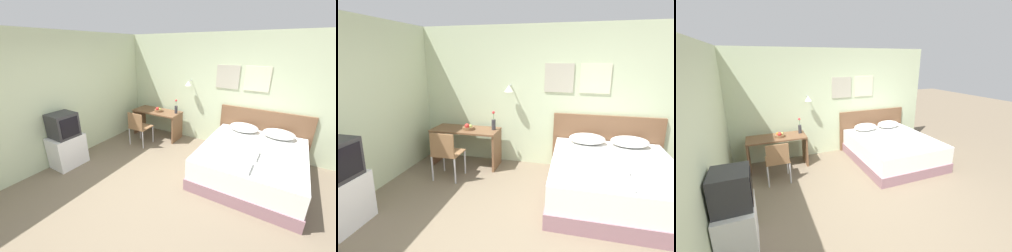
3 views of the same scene
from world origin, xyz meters
TOP-DOWN VIEW (x-y plane):
  - wall_back at (0.01, 2.73)m, footprint 5.49×0.31m
  - bed at (1.25, 1.61)m, footprint 1.78×2.05m
  - headboard at (1.25, 2.67)m, footprint 1.90×0.06m
  - pillow_left at (0.90, 2.38)m, footprint 0.61×0.42m
  - pillow_right at (1.59, 2.38)m, footprint 0.61×0.42m
  - folded_towel_near_foot at (1.24, 1.31)m, footprint 0.29×0.36m
  - folded_towel_mid_bed at (1.19, 0.86)m, footprint 0.34×0.34m
  - desk at (-1.35, 2.31)m, footprint 1.29×0.57m
  - desk_chair at (-1.42, 1.58)m, footprint 0.46×0.46m
  - fruit_bowl at (-1.28, 2.27)m, footprint 0.23×0.23m
  - flower_vase at (-0.81, 2.38)m, footprint 0.08×0.08m
  - tv_stand at (-2.09, 0.08)m, footprint 0.47×0.63m

SIDE VIEW (x-z plane):
  - bed at x=1.25m, z-range 0.00..0.59m
  - tv_stand at x=-2.09m, z-range 0.00..0.65m
  - desk at x=-1.35m, z-range 0.15..0.88m
  - desk_chair at x=-1.42m, z-range 0.09..0.95m
  - headboard at x=1.25m, z-range 0.00..1.05m
  - folded_towel_near_foot at x=1.24m, z-range 0.59..0.65m
  - folded_towel_mid_bed at x=1.19m, z-range 0.59..0.65m
  - pillow_left at x=0.90m, z-range 0.59..0.77m
  - pillow_right at x=1.59m, z-range 0.59..0.77m
  - fruit_bowl at x=-1.28m, z-range 0.71..0.83m
  - flower_vase at x=-0.81m, z-range 0.67..1.04m
  - wall_back at x=0.01m, z-range 0.01..2.66m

